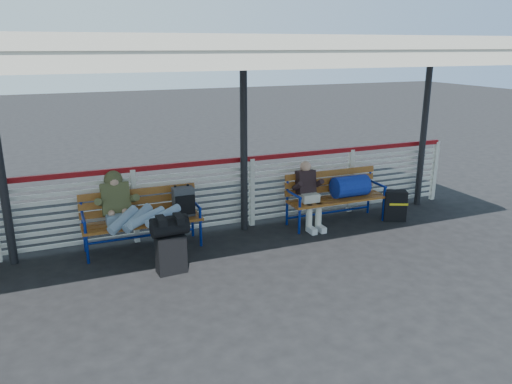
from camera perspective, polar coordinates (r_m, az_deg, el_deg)
name	(u,v)px	position (r m, az deg, el deg)	size (l,w,h in m)	color
ground	(163,293)	(6.61, -10.55, -11.31)	(60.00, 60.00, 0.00)	black
fence	(135,203)	(8.10, -13.70, -1.18)	(12.08, 0.08, 1.24)	silver
canopy	(135,46)	(6.72, -13.61, 15.94)	(12.60, 3.60, 3.16)	silver
luggage_stack	(170,242)	(6.98, -9.77, -5.67)	(0.52, 0.31, 0.83)	black
bench_left	(154,210)	(7.88, -11.55, -2.04)	(1.80, 0.56, 0.92)	#AA6F20
bench_right	(343,189)	(8.94, 9.97, 0.37)	(1.80, 0.56, 0.92)	#AA6F20
traveler_man	(135,213)	(7.46, -13.64, -2.35)	(0.94, 1.61, 0.77)	#8BA6BB
companion_person	(309,194)	(8.60, 6.05, -0.22)	(0.32, 0.66, 1.15)	beige
suitcase_side	(395,206)	(9.31, 15.56, -1.50)	(0.45, 0.38, 0.55)	black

